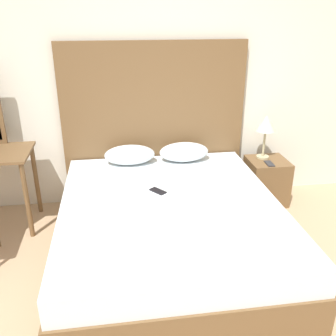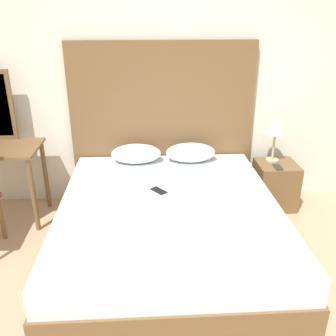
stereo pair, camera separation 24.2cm
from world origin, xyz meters
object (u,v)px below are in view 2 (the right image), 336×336
(phone_on_bed, at_px, (159,191))
(nightstand, at_px, (275,185))
(table_lamp, at_px, (276,128))
(phone_on_nightstand, at_px, (278,167))
(bed, at_px, (169,229))

(phone_on_bed, xyz_separation_m, nightstand, (1.26, 0.62, -0.28))
(phone_on_bed, distance_m, table_lamp, 1.45)
(phone_on_bed, relative_size, phone_on_nightstand, 1.06)
(bed, distance_m, nightstand, 1.43)
(phone_on_bed, bearing_deg, bed, -68.12)
(bed, relative_size, phone_on_nightstand, 13.68)
(phone_on_nightstand, bearing_deg, bed, -148.25)
(bed, bearing_deg, nightstand, 34.49)
(nightstand, relative_size, phone_on_nightstand, 3.18)
(nightstand, height_order, table_lamp, table_lamp)
(bed, relative_size, table_lamp, 4.47)
(table_lamp, bearing_deg, phone_on_nightstand, -88.89)
(bed, distance_m, phone_on_bed, 0.34)
(bed, bearing_deg, phone_on_bed, 111.88)
(phone_on_bed, xyz_separation_m, phone_on_nightstand, (1.23, 0.52, -0.03))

